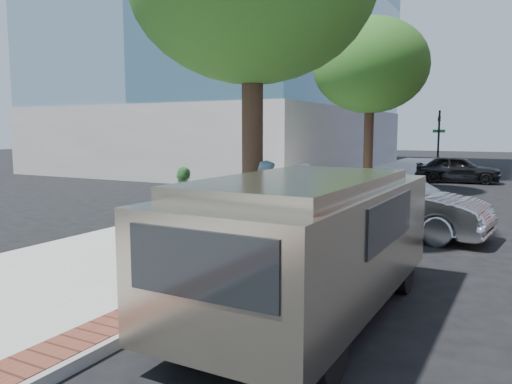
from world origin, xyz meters
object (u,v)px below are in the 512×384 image
Objects in this scene: parking_meter at (260,203)px; sedan_silver at (391,204)px; person_officer at (267,199)px; person_green at (184,209)px; bg_car at (457,169)px; van at (315,237)px; person_gray at (303,201)px.

parking_meter is 4.30m from sedan_silver.
person_officer reaches higher than sedan_silver.
parking_meter is at bearing -153.56° from person_green.
sedan_silver is 1.16× the size of bg_car.
parking_meter is at bearing 166.51° from person_officer.
person_officer is (-0.59, 1.50, -0.15)m from parking_meter.
person_green is at bearing 155.62° from van.
person_green reaches higher than bg_car.
person_officer is 17.02m from bg_car.
person_gray reaches higher than bg_car.
parking_meter is 0.85× the size of person_gray.
person_gray is 0.83m from person_officer.
person_officer is at bearing 165.86° from bg_car.
van is at bearing -9.83° from person_gray.
van is at bearing 174.45° from bg_car.
person_officer is at bearing 126.58° from van.
parking_meter is 0.27× the size of van.
van is at bearing -179.28° from person_officer.
sedan_silver is at bearing 109.89° from person_gray.
person_officer reaches higher than bg_car.
person_green is at bearing 119.67° from person_officer.
parking_meter is 0.36× the size of bg_car.
person_green is 0.32× the size of van.
parking_meter is at bearing -40.80° from person_gray.
parking_meter is 0.31× the size of sedan_silver.
bg_car is 0.74× the size of van.
person_green is (-0.92, -1.95, -0.03)m from person_officer.
sedan_silver is at bearing 93.69° from van.
parking_meter reaches higher than sedan_silver.
person_gray is at bearing 84.09° from parking_meter.
person_officer is 4.44m from van.
van reaches higher than person_green.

